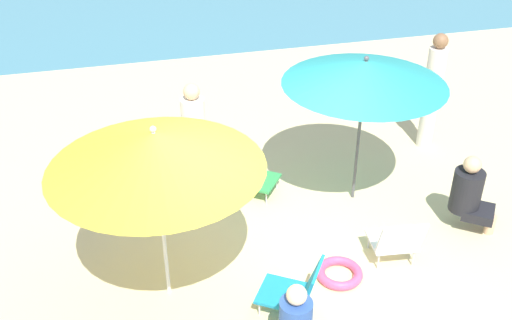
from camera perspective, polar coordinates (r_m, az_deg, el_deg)
ground_plane at (r=6.97m, az=2.19°, el=-9.84°), size 40.00×40.00×0.00m
umbrella_teal at (r=7.28m, az=10.24°, el=8.11°), size 1.97×1.97×1.98m
umbrella_yellow at (r=5.64m, az=-9.48°, el=0.92°), size 2.07×2.07×2.02m
beach_chair_a at (r=6.95m, az=13.09°, el=-7.31°), size 0.57×0.61×0.68m
beach_chair_b at (r=8.00m, az=-0.53°, el=-1.38°), size 0.76×0.74×0.52m
beach_chair_c at (r=6.25m, az=3.77°, el=-12.05°), size 0.76×0.71×0.64m
person_a at (r=9.14m, az=16.29°, el=6.35°), size 0.27×0.27×1.76m
person_b at (r=7.66m, az=19.50°, el=-2.97°), size 0.58×0.54×0.99m
person_c at (r=7.64m, az=-5.81°, el=1.67°), size 0.29×0.29×1.62m
swim_ring at (r=6.85m, az=7.85°, el=-10.50°), size 0.52×0.52×0.10m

